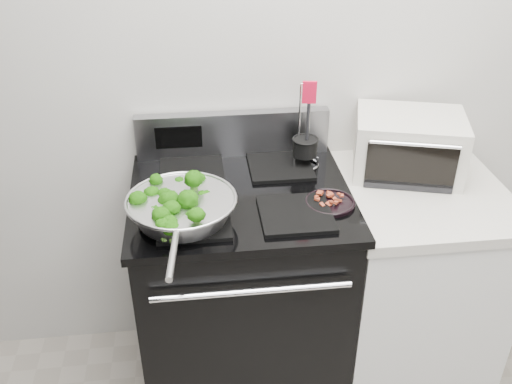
{
  "coord_description": "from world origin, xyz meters",
  "views": [
    {
      "loc": [
        -0.45,
        -0.33,
        2.01
      ],
      "look_at": [
        -0.25,
        1.36,
        0.98
      ],
      "focal_mm": 40.0,
      "sensor_mm": 36.0,
      "label": 1
    }
  ],
  "objects": [
    {
      "name": "back_wall",
      "position": [
        0.0,
        1.75,
        1.35
      ],
      "size": [
        4.0,
        0.02,
        2.7
      ],
      "primitive_type": "cube",
      "color": "silver",
      "rests_on": "ground"
    },
    {
      "name": "gas_range",
      "position": [
        -0.3,
        1.41,
        0.49
      ],
      "size": [
        0.79,
        0.69,
        1.13
      ],
      "color": "black",
      "rests_on": "floor"
    },
    {
      "name": "bacon_plate",
      "position": [
        0.0,
        1.3,
        0.97
      ],
      "size": [
        0.17,
        0.17,
        0.04
      ],
      "rotation": [
        0.0,
        0.0,
        0.06
      ],
      "color": "black",
      "rests_on": "gas_range"
    },
    {
      "name": "toaster_oven",
      "position": [
        0.36,
        1.55,
        1.04
      ],
      "size": [
        0.47,
        0.4,
        0.23
      ],
      "rotation": [
        0.0,
        0.0,
        -0.27
      ],
      "color": "silver",
      "rests_on": "counter"
    },
    {
      "name": "skillet",
      "position": [
        -0.51,
        1.25,
        1.01
      ],
      "size": [
        0.37,
        0.58,
        0.08
      ],
      "rotation": [
        0.0,
        0.0,
        -0.09
      ],
      "color": "silver",
      "rests_on": "gas_range"
    },
    {
      "name": "counter",
      "position": [
        0.39,
        1.41,
        0.46
      ],
      "size": [
        0.62,
        0.68,
        0.92
      ],
      "color": "white",
      "rests_on": "floor"
    },
    {
      "name": "broccoli_pile",
      "position": [
        -0.51,
        1.25,
        1.03
      ],
      "size": [
        0.29,
        0.29,
        0.1
      ],
      "primitive_type": null,
      "color": "black",
      "rests_on": "skillet"
    },
    {
      "name": "utensil_holder",
      "position": [
        -0.03,
        1.59,
        1.01
      ],
      "size": [
        0.11,
        0.11,
        0.35
      ],
      "rotation": [
        0.0,
        0.0,
        -0.16
      ],
      "color": "silver",
      "rests_on": "gas_range"
    }
  ]
}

